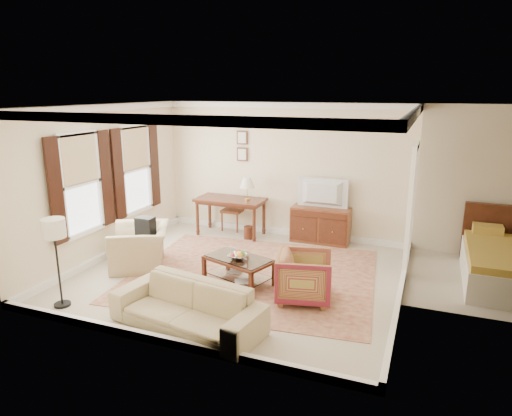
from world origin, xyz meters
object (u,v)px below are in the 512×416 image
Objects in this scene: tv at (322,184)px; coffee_table at (239,264)px; sideboard at (321,225)px; writing_desk at (231,203)px; club_armchair at (140,240)px; striped_armchair at (304,275)px; sofa at (187,300)px.

tv reaches higher than coffee_table.
sideboard reaches higher than coffee_table.
writing_desk is 2.03m from sideboard.
tv reaches higher than sideboard.
striped_armchair is at bearing 56.43° from club_armchair.
sideboard is 3.74m from club_armchair.
coffee_table is (-0.76, -2.61, -0.02)m from sideboard.
club_armchair reaches higher than writing_desk.
club_armchair is 0.54× the size of sofa.
sideboard is 2.84m from striped_armchair.
sofa is (1.93, -1.68, -0.08)m from club_armchair.
tv is at bearing -4.37° from striped_armchair.
striped_armchair is at bearing 57.64° from sofa.
club_armchair is (-0.77, -2.31, -0.22)m from writing_desk.
club_armchair reaches higher than sideboard.
striped_armchair is (1.18, -0.19, 0.06)m from coffee_table.
tv is 2.85m from coffee_table.
coffee_table is at bearing 58.96° from club_armchair.
club_armchair is (-3.18, 0.28, 0.08)m from striped_armchair.
sofa reaches higher than writing_desk.
sideboard is at bearing 6.08° from writing_desk.
writing_desk is at bearing 117.10° from coffee_table.
sideboard is 0.98× the size of coffee_table.
club_armchair reaches higher than coffee_table.
sideboard is 1.21× the size of tv.
striped_armchair is (2.41, -2.60, -0.30)m from writing_desk.
club_armchair is at bearing 177.41° from coffee_table.
coffee_table is at bearing -62.90° from writing_desk.
writing_desk is 2.45m from club_armchair.
striped_armchair reaches higher than sideboard.
sofa reaches higher than sideboard.
tv is at bearing 73.69° from coffee_table.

